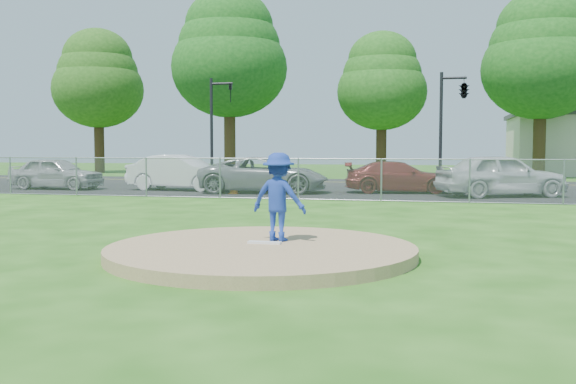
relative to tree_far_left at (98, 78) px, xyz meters
name	(u,v)px	position (x,y,z in m)	size (l,w,h in m)	color
ground	(345,206)	(22.00, -23.00, -7.06)	(120.00, 120.00, 0.00)	#1E5111
pitchers_mound	(262,251)	(22.00, -33.00, -6.96)	(5.40, 5.40, 0.20)	#997B54
pitching_rubber	(265,243)	(22.00, -32.80, -6.84)	(0.60, 0.15, 0.04)	white
chain_link_fence	(353,180)	(22.00, -21.00, -6.31)	(40.00, 0.06, 1.50)	gray
parking_lot	(367,192)	(22.00, -16.50, -7.05)	(50.00, 8.00, 0.01)	black
street	(383,183)	(22.00, -9.00, -7.06)	(60.00, 7.00, 0.01)	black
tree_far_left	(98,78)	(0.00, 0.00, 0.00)	(6.72, 6.72, 10.74)	#382014
tree_left	(229,53)	(11.00, -2.00, 1.18)	(7.84, 7.84, 12.53)	#3D2816
tree_center	(382,81)	(21.00, 1.00, -0.59)	(6.16, 6.16, 9.84)	#372014
tree_right	(542,54)	(31.00, -1.00, 0.59)	(7.28, 7.28, 11.63)	#362413
traffic_signal_left	(216,120)	(13.24, -11.00, -3.70)	(1.28, 0.20, 5.60)	black
traffic_signal_center	(462,92)	(25.97, -11.00, -2.45)	(1.42, 2.48, 5.60)	black
pitcher	(279,197)	(22.16, -32.40, -6.05)	(1.04, 0.60, 1.62)	navy
traffic_cone	(234,185)	(16.80, -18.79, -6.69)	(0.37, 0.37, 0.72)	orange
parked_car_silver	(56,173)	(7.99, -17.78, -6.32)	(1.72, 4.27, 1.45)	#ACABB0
parked_car_white	(181,172)	(13.83, -17.19, -6.26)	(1.66, 4.77, 1.57)	white
parked_car_gray	(264,175)	(17.81, -17.80, -6.30)	(2.49, 5.40, 1.50)	gray
parked_car_darkred	(399,177)	(23.34, -16.62, -6.39)	(1.84, 4.53, 1.31)	maroon
parked_car_pearl	(501,175)	(27.30, -17.79, -6.21)	(1.98, 4.92, 1.68)	silver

